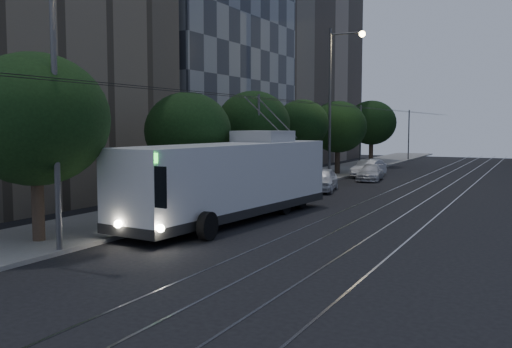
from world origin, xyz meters
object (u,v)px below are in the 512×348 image
at_px(car_white_c, 369,169).
at_px(streetlamp_near, 64,84).
at_px(streetlamp_far, 336,91).
at_px(pickup_silver, 290,184).
at_px(car_white_a, 322,180).
at_px(car_white_b, 370,173).
at_px(trolleybus, 233,180).
at_px(car_white_d, 371,166).

distance_m(car_white_c, streetlamp_near, 32.16).
height_order(streetlamp_near, streetlamp_far, streetlamp_far).
distance_m(pickup_silver, car_white_a, 3.62).
height_order(car_white_a, car_white_c, car_white_a).
xyz_separation_m(car_white_b, car_white_c, (-0.90, 2.72, 0.11)).
bearing_deg(trolleybus, car_white_c, 96.35).
bearing_deg(trolleybus, car_white_a, 97.18).
bearing_deg(streetlamp_far, streetlamp_near, -90.06).
bearing_deg(car_white_c, car_white_a, -83.69).
distance_m(car_white_a, car_white_b, 8.25).
distance_m(car_white_a, streetlamp_far, 8.48).
bearing_deg(trolleybus, streetlamp_far, 100.23).
bearing_deg(car_white_c, streetlamp_far, -96.62).
xyz_separation_m(car_white_b, car_white_d, (-1.60, 6.18, 0.10)).
relative_size(pickup_silver, car_white_c, 1.27).
xyz_separation_m(car_white_c, streetlamp_far, (-1.17, -5.03, 6.04)).
height_order(pickup_silver, car_white_b, pickup_silver).
bearing_deg(car_white_a, car_white_c, 77.68).
bearing_deg(trolleybus, pickup_silver, 102.13).
relative_size(car_white_c, streetlamp_far, 0.38).
height_order(pickup_silver, car_white_a, pickup_silver).
distance_m(trolleybus, streetlamp_near, 9.38).
height_order(car_white_b, car_white_d, car_white_d).
height_order(trolleybus, car_white_c, trolleybus).
height_order(trolleybus, car_white_a, trolleybus).
height_order(car_white_b, streetlamp_near, streetlamp_near).
relative_size(car_white_a, car_white_b, 1.07).
bearing_deg(pickup_silver, car_white_d, 78.15).
xyz_separation_m(car_white_b, streetlamp_near, (-2.10, -29.04, 5.01)).
bearing_deg(car_white_b, pickup_silver, -104.84).
distance_m(car_white_a, streetlamp_near, 21.43).
xyz_separation_m(car_white_a, car_white_d, (-0.67, 14.37, -0.06)).
xyz_separation_m(car_white_a, car_white_c, (0.04, 10.92, -0.05)).
bearing_deg(streetlamp_far, car_white_a, -79.07).
bearing_deg(pickup_silver, car_white_b, 70.40).
distance_m(pickup_silver, streetlamp_near, 17.95).
relative_size(trolleybus, car_white_c, 3.12).
height_order(trolleybus, pickup_silver, trolleybus).
bearing_deg(car_white_a, streetlamp_far, 88.80).
relative_size(pickup_silver, car_white_a, 1.23).
xyz_separation_m(trolleybus, streetlamp_near, (-1.51, -8.46, 3.77)).
bearing_deg(streetlamp_near, car_white_c, 87.83).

